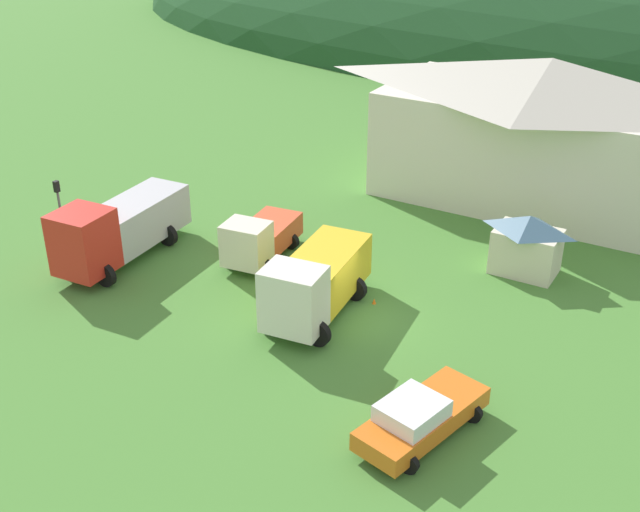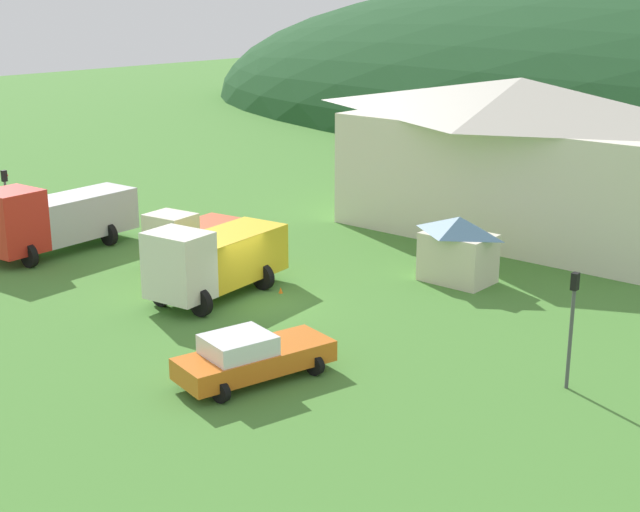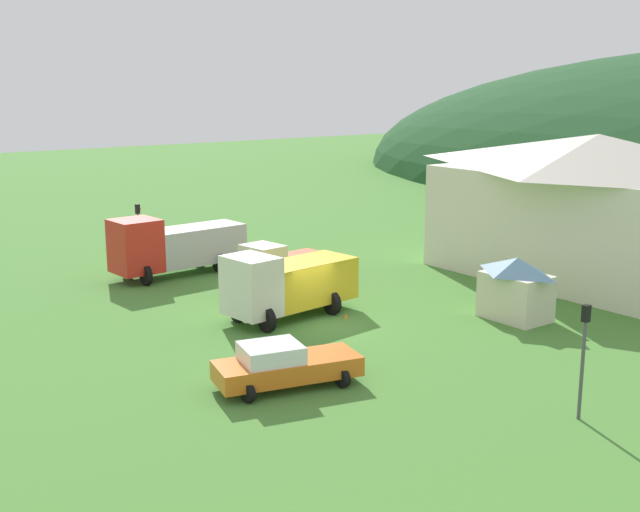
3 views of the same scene
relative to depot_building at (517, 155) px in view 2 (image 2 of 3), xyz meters
The scene contains 10 objects.
ground_plane 16.99m from the depot_building, 97.94° to the right, with size 200.00×200.00×0.00m, color #477F33.
depot_building is the anchor object (origin of this frame).
play_shed_cream 9.37m from the depot_building, 76.21° to the right, with size 3.16×2.24×2.89m.
crane_truck_red 23.14m from the depot_building, 130.65° to the right, with size 3.40×7.86×3.45m.
light_truck_cream 17.07m from the depot_building, 123.43° to the right, with size 2.89×5.12×2.43m.
heavy_rig_striped 17.77m from the depot_building, 104.27° to the right, with size 3.62×6.73×3.21m.
service_pickup_orange 22.40m from the depot_building, 82.99° to the right, with size 3.15×5.52×1.66m.
traffic_light_west 25.58m from the depot_building, 134.69° to the right, with size 0.20×0.32×3.76m.
traffic_light_east 19.26m from the depot_building, 55.93° to the right, with size 0.20×0.32×3.84m.
traffic_cone_near_pickup 15.69m from the depot_building, 99.88° to the right, with size 0.36×0.36×0.51m, color orange.
Camera 2 is at (24.25, -24.79, 12.17)m, focal length 50.81 mm.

